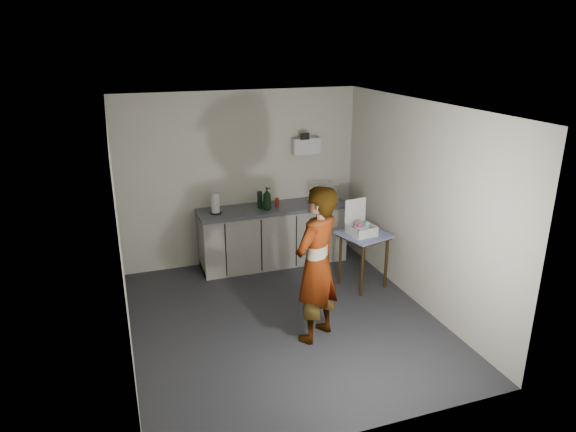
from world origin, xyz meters
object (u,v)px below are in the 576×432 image
object	(u,v)px
soap_bottle	(267,199)
dish_rack	(323,197)
soda_can	(277,202)
kitchen_counter	(273,237)
paper_towel	(215,204)
bakery_box	(361,227)
dark_bottle	(260,200)
side_table	(364,240)
standing_man	(316,265)

from	to	relation	value
soap_bottle	dish_rack	xyz separation A→B (m)	(0.92, 0.09, -0.10)
soda_can	dish_rack	world-z (taller)	dish_rack
dish_rack	kitchen_counter	bearing A→B (deg)	179.86
paper_towel	bakery_box	world-z (taller)	bakery_box
dish_rack	bakery_box	size ratio (longest dim) A/B	0.87
bakery_box	soap_bottle	bearing A→B (deg)	126.27
soap_bottle	dark_bottle	bearing A→B (deg)	129.97
kitchen_counter	bakery_box	bearing A→B (deg)	-52.50
side_table	dish_rack	size ratio (longest dim) A/B	1.94
soda_can	dark_bottle	xyz separation A→B (m)	(-0.28, -0.03, 0.07)
kitchen_counter	soda_can	bearing A→B (deg)	24.06
kitchen_counter	side_table	bearing A→B (deg)	-50.56
side_table	paper_towel	world-z (taller)	paper_towel
kitchen_counter	soda_can	size ratio (longest dim) A/B	19.28
soap_bottle	kitchen_counter	bearing A→B (deg)	38.88
dark_bottle	soda_can	bearing A→B (deg)	6.93
standing_man	paper_towel	bearing A→B (deg)	-105.60
side_table	soap_bottle	xyz separation A→B (m)	(-1.06, 1.05, 0.40)
soda_can	dark_bottle	size ratio (longest dim) A/B	0.45
soap_bottle	dark_bottle	size ratio (longest dim) A/B	1.31
soap_bottle	bakery_box	world-z (taller)	soap_bottle
paper_towel	side_table	bearing A→B (deg)	-31.94
standing_man	dark_bottle	distance (m)	2.14
standing_man	dark_bottle	size ratio (longest dim) A/B	7.07
standing_man	bakery_box	distance (m)	1.45
soda_can	paper_towel	bearing A→B (deg)	-176.88
standing_man	paper_towel	xyz separation A→B (m)	(-0.70, 2.12, 0.14)
side_table	bakery_box	xyz separation A→B (m)	(-0.06, -0.00, 0.20)
paper_towel	bakery_box	bearing A→B (deg)	-32.88
soap_bottle	dish_rack	size ratio (longest dim) A/B	0.83
kitchen_counter	dish_rack	xyz separation A→B (m)	(0.80, -0.00, 0.55)
paper_towel	bakery_box	distance (m)	2.09
dark_bottle	paper_towel	size ratio (longest dim) A/B	0.85
side_table	soda_can	world-z (taller)	soda_can
kitchen_counter	standing_man	bearing A→B (deg)	-94.55
kitchen_counter	soda_can	xyz separation A→B (m)	(0.08, 0.03, 0.54)
bakery_box	dish_rack	bearing A→B (deg)	86.55
soda_can	kitchen_counter	bearing A→B (deg)	-155.94
dark_bottle	kitchen_counter	bearing A→B (deg)	-0.10
standing_man	bakery_box	size ratio (longest dim) A/B	3.95
dish_rack	bakery_box	distance (m)	1.15
kitchen_counter	soap_bottle	size ratio (longest dim) A/B	6.67
standing_man	dark_bottle	xyz separation A→B (m)	(-0.03, 2.14, 0.13)
dark_bottle	dish_rack	distance (m)	1.00
soap_bottle	dark_bottle	xyz separation A→B (m)	(-0.08, 0.10, -0.04)
standing_man	soda_can	distance (m)	2.19
standing_man	dish_rack	bearing A→B (deg)	-148.23
standing_man	bakery_box	xyz separation A→B (m)	(1.05, 0.99, -0.03)
dish_rack	side_table	bearing A→B (deg)	-83.06
soda_can	dark_bottle	world-z (taller)	dark_bottle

